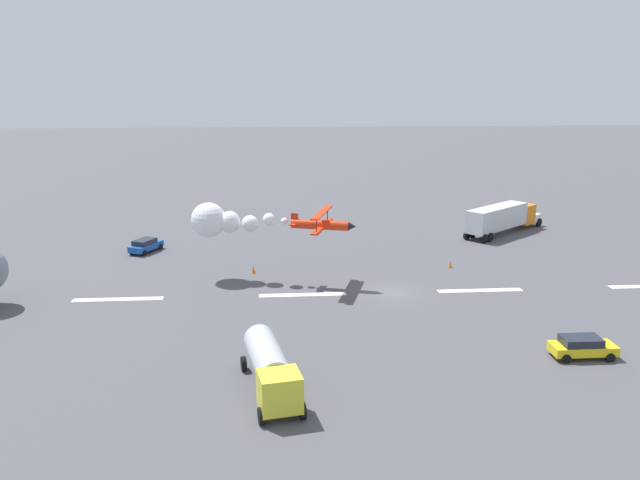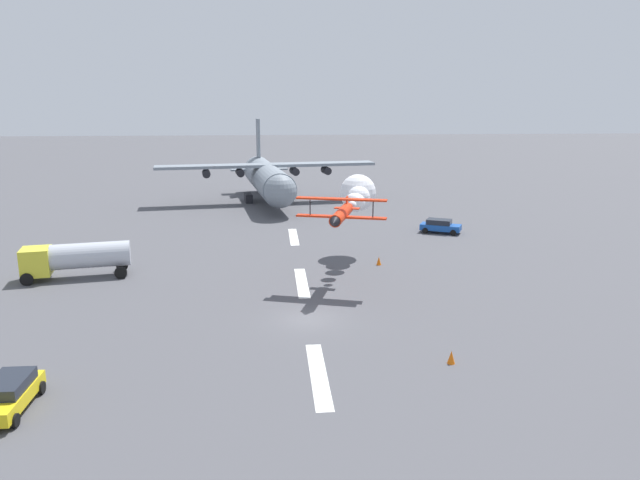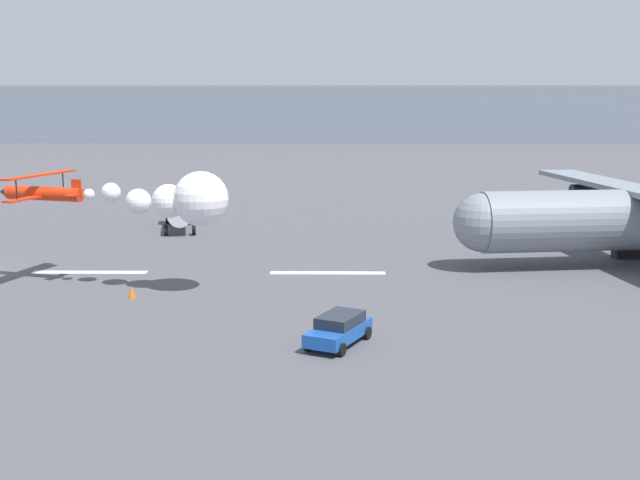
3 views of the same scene
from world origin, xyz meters
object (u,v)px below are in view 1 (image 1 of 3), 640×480
semi_truck_orange (503,217)px  stunt_biplane_red (225,220)px  airport_staff_sedan (582,346)px  traffic_cone_far (253,269)px  followme_car_yellow (146,245)px  traffic_cone_near (450,264)px  fuel_tanker_truck (270,367)px

semi_truck_orange → stunt_biplane_red: bearing=26.1°
airport_staff_sedan → traffic_cone_far: (23.77, -22.01, -0.44)m
stunt_biplane_red → followme_car_yellow: (9.97, -10.81, -5.10)m
airport_staff_sedan → traffic_cone_near: (3.23, -22.36, -0.44)m
airport_staff_sedan → traffic_cone_far: airport_staff_sedan is taller
semi_truck_orange → traffic_cone_near: semi_truck_orange is taller
semi_truck_orange → traffic_cone_far: 34.87m
stunt_biplane_red → fuel_tanker_truck: size_ratio=1.82×
semi_truck_orange → followme_car_yellow: size_ratio=2.75×
followme_car_yellow → traffic_cone_far: 15.51m
stunt_biplane_red → semi_truck_orange: 38.05m
followme_car_yellow → airport_staff_sedan: size_ratio=1.04×
followme_car_yellow → traffic_cone_far: size_ratio=6.27×
traffic_cone_far → semi_truck_orange: bearing=-154.5°
traffic_cone_near → semi_truck_orange: bearing=-126.7°
followme_car_yellow → fuel_tanker_truck: bearing=112.4°
followme_car_yellow → airport_staff_sedan: 47.83m
airport_staff_sedan → traffic_cone_far: bearing=-42.8°
fuel_tanker_truck → traffic_cone_far: fuel_tanker_truck is taller
semi_truck_orange → followme_car_yellow: (43.97, 5.85, -1.31)m
traffic_cone_far → fuel_tanker_truck: bearing=94.1°
semi_truck_orange → airport_staff_sedan: 37.80m
fuel_tanker_truck → traffic_cone_near: bearing=-125.8°
fuel_tanker_truck → traffic_cone_far: 25.73m
stunt_biplane_red → traffic_cone_far: 6.33m
traffic_cone_far → traffic_cone_near: bearing=-179.0°
stunt_biplane_red → airport_staff_sedan: stunt_biplane_red is taller
airport_staff_sedan → semi_truck_orange: bearing=-101.7°
semi_truck_orange → fuel_tanker_truck: size_ratio=1.49×
fuel_tanker_truck → traffic_cone_near: size_ratio=11.59×
fuel_tanker_truck → airport_staff_sedan: 22.27m
stunt_biplane_red → fuel_tanker_truck: stunt_biplane_red is taller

